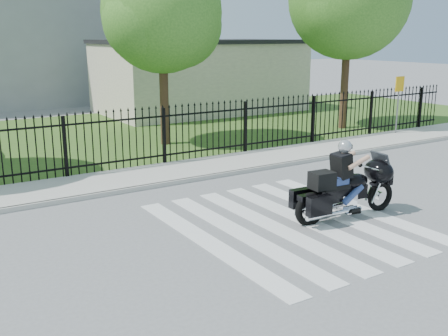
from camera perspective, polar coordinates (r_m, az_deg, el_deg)
ground at (r=11.35m, az=7.09°, el=-6.01°), size 120.00×120.00×0.00m
crosswalk at (r=11.35m, az=7.09°, el=-5.98°), size 5.00×5.50×0.01m
sidewalk at (r=15.34m, az=-4.82°, el=-0.35°), size 40.00×2.00×0.12m
curb at (r=14.49m, az=-2.97°, el=-1.19°), size 40.00×0.12×0.12m
grass_strip at (r=21.66m, az=-13.48°, el=3.47°), size 40.00×12.00×0.02m
iron_fence at (r=16.02m, az=-6.55°, el=3.33°), size 26.00×0.04×1.80m
tree_mid at (r=19.11m, az=-6.79°, el=16.41°), size 4.20×4.20×6.78m
building_low at (r=27.94m, az=-2.65°, el=9.79°), size 10.00×6.00×3.50m
building_low_roof at (r=27.86m, az=-2.70°, el=13.59°), size 10.20×6.20×0.20m
motorcycle_rider at (r=11.69m, az=12.98°, el=-1.88°), size 2.71×0.95×1.79m
traffic_sign at (r=21.86m, az=18.50°, el=7.76°), size 0.49×0.08×2.24m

